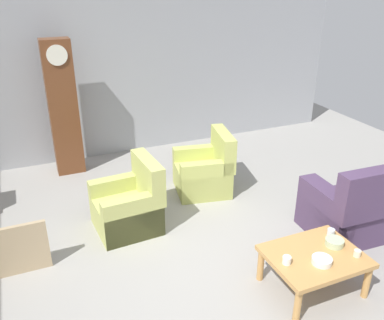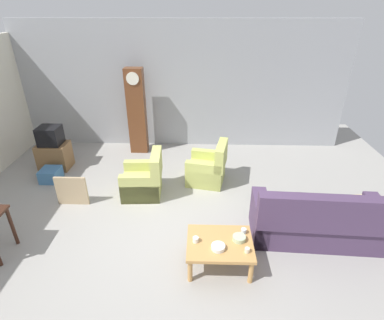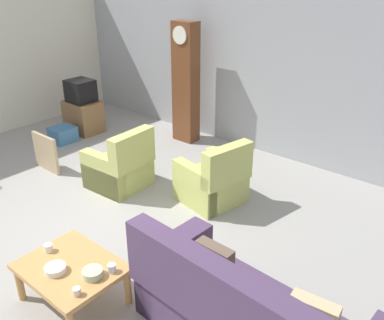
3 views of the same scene
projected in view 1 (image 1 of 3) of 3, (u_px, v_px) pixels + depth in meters
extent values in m
plane|color=#999691|center=(209.00, 261.00, 4.75)|extent=(10.40, 10.40, 0.00)
cube|color=#9EA0A5|center=(121.00, 64.00, 7.10)|extent=(8.40, 0.16, 3.20)
cube|color=#4C3856|center=(382.00, 208.00, 5.39)|extent=(2.14, 0.95, 0.44)
cube|color=#4C3856|center=(324.00, 214.00, 5.05)|extent=(0.28, 0.85, 0.68)
cube|color=brown|center=(355.00, 186.00, 5.11)|extent=(0.36, 0.13, 0.36)
cube|color=#B7BC66|center=(126.00, 214.00, 5.29)|extent=(0.80, 0.80, 0.40)
cube|color=#B7BC66|center=(148.00, 178.00, 5.23)|extent=(0.22, 0.77, 0.52)
cube|color=#B7BC66|center=(119.00, 197.00, 5.49)|extent=(0.77, 0.20, 0.60)
cube|color=#B7BC66|center=(134.00, 219.00, 5.00)|extent=(0.77, 0.20, 0.60)
cube|color=#BAC163|center=(202.00, 178.00, 6.21)|extent=(0.89, 0.89, 0.40)
cube|color=#BAC163|center=(223.00, 149.00, 6.08)|extent=(0.32, 0.78, 0.52)
cube|color=#BAC163|center=(197.00, 164.00, 6.44)|extent=(0.78, 0.30, 0.60)
cube|color=#BAC163|center=(207.00, 182.00, 5.91)|extent=(0.78, 0.30, 0.60)
cube|color=tan|center=(315.00, 256.00, 4.18)|extent=(0.96, 0.76, 0.05)
cylinder|color=tan|center=(298.00, 306.00, 3.85)|extent=(0.07, 0.07, 0.38)
cylinder|color=tan|center=(367.00, 282.00, 4.15)|extent=(0.07, 0.07, 0.38)
cylinder|color=tan|center=(261.00, 265.00, 4.39)|extent=(0.07, 0.07, 0.38)
cylinder|color=tan|center=(324.00, 246.00, 4.69)|extent=(0.07, 0.07, 0.38)
cube|color=brown|center=(63.00, 109.00, 6.47)|extent=(0.44, 0.28, 2.16)
cylinder|color=silver|center=(57.00, 55.00, 5.99)|extent=(0.30, 0.02, 0.30)
cube|color=tan|center=(20.00, 249.00, 4.46)|extent=(0.60, 0.05, 0.60)
cylinder|color=white|center=(287.00, 260.00, 4.03)|extent=(0.09, 0.09, 0.08)
cylinder|color=silver|center=(331.00, 232.00, 4.46)|extent=(0.08, 0.08, 0.08)
cylinder|color=beige|center=(357.00, 253.00, 4.13)|extent=(0.07, 0.07, 0.07)
cylinder|color=white|center=(322.00, 261.00, 4.03)|extent=(0.20, 0.20, 0.06)
cylinder|color=#B2C69E|center=(334.00, 242.00, 4.30)|extent=(0.19, 0.19, 0.07)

